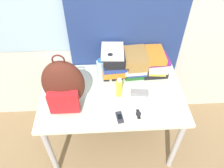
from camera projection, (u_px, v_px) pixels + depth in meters
wall_back at (108, 13)px, 1.86m from camera, size 6.00×0.06×2.50m
curtain_blue at (127, 15)px, 1.82m from camera, size 1.04×0.04×2.50m
desk at (112, 99)px, 1.94m from camera, size 1.22×0.76×0.76m
backpack at (64, 86)px, 1.64m from camera, size 0.32×0.23×0.49m
book_stack_left at (113, 62)px, 1.94m from camera, size 0.23×0.28×0.28m
book_stack_center at (135, 63)px, 1.97m from camera, size 0.25×0.28×0.23m
book_stack_right at (156, 63)px, 1.98m from camera, size 0.23×0.29×0.23m
water_bottle at (101, 70)px, 1.93m from camera, size 0.07×0.07×0.22m
sports_bottle at (110, 68)px, 1.90m from camera, size 0.07×0.07×0.28m
sunscreen_bottle at (119, 88)px, 1.80m from camera, size 0.05×0.05×0.18m
cell_phone at (120, 117)px, 1.68m from camera, size 0.06×0.11×0.02m
sunglasses_case at (140, 93)px, 1.85m from camera, size 0.16×0.07×0.04m
wristwatch at (138, 114)px, 1.71m from camera, size 0.04×0.09×0.01m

